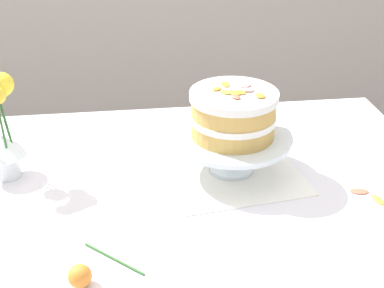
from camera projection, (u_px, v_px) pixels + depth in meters
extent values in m
cube|color=white|center=(163.00, 203.00, 1.25)|extent=(1.40, 1.00, 0.03)
cylinder|color=brown|center=(332.00, 215.00, 1.84)|extent=(0.06, 0.06, 0.71)
cube|color=white|center=(231.00, 170.00, 1.35)|extent=(0.36, 0.36, 0.00)
cylinder|color=silver|center=(231.00, 168.00, 1.35)|extent=(0.11, 0.11, 0.01)
cylinder|color=silver|center=(232.00, 153.00, 1.33)|extent=(0.03, 0.03, 0.07)
cylinder|color=silver|center=(232.00, 137.00, 1.31)|extent=(0.29, 0.29, 0.01)
cylinder|color=tan|center=(233.00, 128.00, 1.29)|extent=(0.20, 0.20, 0.04)
cylinder|color=white|center=(233.00, 118.00, 1.28)|extent=(0.20, 0.20, 0.01)
cylinder|color=tan|center=(234.00, 107.00, 1.27)|extent=(0.20, 0.20, 0.04)
cylinder|color=white|center=(234.00, 96.00, 1.25)|extent=(0.21, 0.21, 0.02)
ellipsoid|color=pink|center=(246.00, 85.00, 1.28)|extent=(0.04, 0.03, 0.00)
ellipsoid|color=orange|center=(225.00, 84.00, 1.29)|extent=(0.02, 0.04, 0.00)
ellipsoid|color=pink|center=(248.00, 90.00, 1.25)|extent=(0.04, 0.03, 0.01)
ellipsoid|color=orange|center=(260.00, 96.00, 1.22)|extent=(0.03, 0.03, 0.01)
ellipsoid|color=#E56B51|center=(236.00, 97.00, 1.22)|extent=(0.03, 0.03, 0.01)
ellipsoid|color=orange|center=(241.00, 92.00, 1.24)|extent=(0.03, 0.04, 0.00)
ellipsoid|color=yellow|center=(226.00, 92.00, 1.24)|extent=(0.03, 0.03, 0.00)
ellipsoid|color=orange|center=(217.00, 89.00, 1.26)|extent=(0.03, 0.03, 0.01)
ellipsoid|color=orange|center=(234.00, 93.00, 1.24)|extent=(0.04, 0.04, 0.01)
cylinder|color=silver|center=(7.00, 165.00, 1.31)|extent=(0.06, 0.06, 0.06)
cone|color=silver|center=(3.00, 145.00, 1.29)|extent=(0.11, 0.11, 0.05)
cylinder|color=#2D6028|center=(4.00, 114.00, 1.25)|extent=(0.02, 0.01, 0.15)
sphere|color=yellow|center=(1.00, 84.00, 1.22)|extent=(0.06, 0.06, 0.06)
cylinder|color=#2D6028|center=(3.00, 113.00, 1.27)|extent=(0.01, 0.02, 0.14)
sphere|color=yellow|center=(0.00, 84.00, 1.24)|extent=(0.04, 0.04, 0.04)
cylinder|color=#2D6028|center=(1.00, 121.00, 1.24)|extent=(0.01, 0.02, 0.13)
cylinder|color=#2D6028|center=(114.00, 259.00, 1.05)|extent=(0.12, 0.11, 0.01)
sphere|color=orange|center=(80.00, 276.00, 0.98)|extent=(0.04, 0.04, 0.04)
ellipsoid|color=yellow|center=(378.00, 200.00, 1.23)|extent=(0.03, 0.04, 0.01)
ellipsoid|color=#E56B51|center=(359.00, 191.00, 1.26)|extent=(0.05, 0.03, 0.00)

